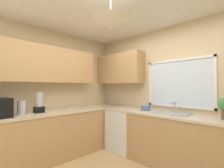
{
  "coord_description": "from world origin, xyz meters",
  "views": [
    {
      "loc": [
        1.37,
        -1.33,
        1.36
      ],
      "look_at": [
        -0.54,
        0.55,
        1.41
      ],
      "focal_mm": 25.41,
      "sensor_mm": 36.0,
      "label": 1
    }
  ],
  "objects": [
    {
      "name": "sink_assembly",
      "position": [
        0.14,
        1.34,
        0.91
      ],
      "size": [
        0.59,
        0.4,
        0.19
      ],
      "color": "#9EA0A5",
      "rests_on": "counter_run_back"
    },
    {
      "name": "room_shell",
      "position": [
        -0.38,
        0.42,
        1.73
      ],
      "size": [
        3.88,
        3.4,
        2.61
      ],
      "color": "beige",
      "rests_on": "ground_plane"
    },
    {
      "name": "blender_appliance",
      "position": [
        -1.57,
        -0.26,
        1.07
      ],
      "size": [
        0.15,
        0.15,
        0.36
      ],
      "color": "black",
      "rests_on": "counter_run_left"
    },
    {
      "name": "bowl",
      "position": [
        -0.38,
        1.33,
        0.95
      ],
      "size": [
        0.19,
        0.19,
        0.09
      ],
      "primitive_type": "cylinder",
      "color": "#4C7099",
      "rests_on": "counter_run_back"
    },
    {
      "name": "counter_run_left",
      "position": [
        -1.57,
        0.0,
        0.45
      ],
      "size": [
        0.65,
        3.01,
        0.9
      ],
      "color": "tan",
      "rests_on": "ground_plane"
    },
    {
      "name": "dishwasher",
      "position": [
        -0.91,
        1.3,
        0.43
      ],
      "size": [
        0.6,
        0.6,
        0.86
      ],
      "primitive_type": "cube",
      "color": "white",
      "rests_on": "ground_plane"
    },
    {
      "name": "kettle",
      "position": [
        -1.55,
        -0.55,
        1.02
      ],
      "size": [
        0.13,
        0.13,
        0.23
      ],
      "primitive_type": "cylinder",
      "color": "#B7B7BC",
      "rests_on": "counter_run_left"
    },
    {
      "name": "counter_run_back",
      "position": [
        0.21,
        1.33,
        0.45
      ],
      "size": [
        2.97,
        0.65,
        0.9
      ],
      "color": "tan",
      "rests_on": "ground_plane"
    }
  ]
}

